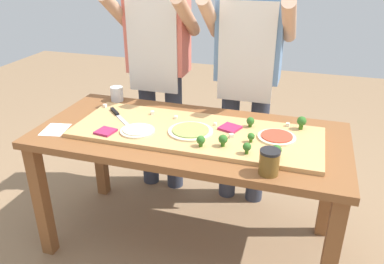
{
  "coord_description": "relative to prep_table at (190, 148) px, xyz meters",
  "views": [
    {
      "loc": [
        0.58,
        -1.82,
        1.66
      ],
      "look_at": [
        0.03,
        -0.05,
        0.78
      ],
      "focal_mm": 36.35,
      "sensor_mm": 36.0,
      "label": 1
    }
  ],
  "objects": [
    {
      "name": "cook_left",
      "position": [
        -0.4,
        0.57,
        0.34
      ],
      "size": [
        0.54,
        0.39,
        1.67
      ],
      "color": "#333847",
      "rests_on": "ground"
    },
    {
      "name": "broccoli_floret_back_mid",
      "position": [
        0.58,
        0.17,
        0.17
      ],
      "size": [
        0.05,
        0.05,
        0.07
      ],
      "color": "#366618",
      "rests_on": "cutting_board"
    },
    {
      "name": "pizza_whole_tomato_red",
      "position": [
        0.46,
        0.02,
        0.13
      ],
      "size": [
        0.2,
        0.2,
        0.02
      ],
      "color": "beige",
      "rests_on": "cutting_board"
    },
    {
      "name": "cheese_crumble_a",
      "position": [
        -0.27,
        0.12,
        0.13
      ],
      "size": [
        0.03,
        0.03,
        0.02
      ],
      "primitive_type": "cube",
      "rotation": [
        0.0,
        0.0,
        0.56
      ],
      "color": "silver",
      "rests_on": "cutting_board"
    },
    {
      "name": "broccoli_floret_front_right",
      "position": [
        0.34,
        -0.07,
        0.15
      ],
      "size": [
        0.04,
        0.04,
        0.05
      ],
      "color": "#366618",
      "rests_on": "cutting_board"
    },
    {
      "name": "flour_cup",
      "position": [
        -0.6,
        0.32,
        0.14
      ],
      "size": [
        0.08,
        0.08,
        0.1
      ],
      "color": "white",
      "rests_on": "prep_table"
    },
    {
      "name": "sauce_jar",
      "position": [
        0.46,
        -0.31,
        0.16
      ],
      "size": [
        0.09,
        0.09,
        0.12
      ],
      "color": "brown",
      "rests_on": "prep_table"
    },
    {
      "name": "cheese_crumble_f",
      "position": [
        0.12,
        0.08,
        0.13
      ],
      "size": [
        0.02,
        0.02,
        0.01
      ],
      "primitive_type": "cube",
      "rotation": [
        0.0,
        0.0,
        1.36
      ],
      "color": "white",
      "rests_on": "cutting_board"
    },
    {
      "name": "cook_right",
      "position": [
        0.21,
        0.57,
        0.34
      ],
      "size": [
        0.54,
        0.39,
        1.67
      ],
      "color": "#333847",
      "rests_on": "ground"
    },
    {
      "name": "prep_table",
      "position": [
        0.0,
        0.0,
        0.0
      ],
      "size": [
        1.68,
        0.78,
        0.76
      ],
      "color": "brown",
      "rests_on": "ground"
    },
    {
      "name": "cheese_crumble_d",
      "position": [
        0.24,
        -0.04,
        0.13
      ],
      "size": [
        0.03,
        0.03,
        0.02
      ],
      "primitive_type": "cube",
      "rotation": [
        0.0,
        0.0,
        0.55
      ],
      "color": "silver",
      "rests_on": "cutting_board"
    },
    {
      "name": "pizza_slice_near_left",
      "position": [
        0.21,
        0.06,
        0.13
      ],
      "size": [
        0.13,
        0.13,
        0.01
      ],
      "primitive_type": "cube",
      "rotation": [
        0.0,
        0.0,
        -0.34
      ],
      "color": "#9E234C",
      "rests_on": "cutting_board"
    },
    {
      "name": "cheese_crumble_e",
      "position": [
        -0.59,
        0.14,
        0.13
      ],
      "size": [
        0.02,
        0.02,
        0.02
      ],
      "primitive_type": "cube",
      "rotation": [
        0.0,
        0.0,
        1.51
      ],
      "color": "white",
      "rests_on": "cutting_board"
    },
    {
      "name": "recipe_note",
      "position": [
        -0.72,
        -0.19,
        0.1
      ],
      "size": [
        0.15,
        0.18,
        0.0
      ],
      "primitive_type": "cube",
      "rotation": [
        0.0,
        0.0,
        0.2
      ],
      "color": "white",
      "rests_on": "prep_table"
    },
    {
      "name": "ground_plane",
      "position": [
        0.0,
        0.0,
        -0.66
      ],
      "size": [
        8.0,
        8.0,
        0.0
      ],
      "primitive_type": "plane",
      "color": "#896B4C"
    },
    {
      "name": "cheese_crumble_c",
      "position": [
        0.51,
        0.19,
        0.13
      ],
      "size": [
        0.02,
        0.02,
        0.02
      ],
      "primitive_type": "cube",
      "rotation": [
        0.0,
        0.0,
        1.47
      ],
      "color": "silver",
      "rests_on": "cutting_board"
    },
    {
      "name": "pizza_slice_far_left",
      "position": [
        -0.41,
        -0.18,
        0.13
      ],
      "size": [
        0.11,
        0.11,
        0.01
      ],
      "primitive_type": "cube",
      "rotation": [
        0.0,
        0.0,
        -0.15
      ],
      "color": "#9E234C",
      "rests_on": "cutting_board"
    },
    {
      "name": "cheese_crumble_b",
      "position": [
        -0.11,
        0.1,
        0.13
      ],
      "size": [
        0.02,
        0.02,
        0.02
      ],
      "primitive_type": "cube",
      "rotation": [
        0.0,
        0.0,
        0.1
      ],
      "color": "white",
      "rests_on": "cutting_board"
    },
    {
      "name": "broccoli_floret_front_mid",
      "position": [
        0.12,
        -0.19,
        0.16
      ],
      "size": [
        0.04,
        0.04,
        0.06
      ],
      "color": "#366618",
      "rests_on": "cutting_board"
    },
    {
      "name": "broccoli_floret_back_right",
      "position": [
        0.31,
        0.12,
        0.16
      ],
      "size": [
        0.04,
        0.04,
        0.06
      ],
      "color": "#366618",
      "rests_on": "cutting_board"
    },
    {
      "name": "pizza_whole_cheese_artichoke",
      "position": [
        -0.25,
        -0.12,
        0.13
      ],
      "size": [
        0.18,
        0.18,
        0.02
      ],
      "color": "beige",
      "rests_on": "cutting_board"
    },
    {
      "name": "broccoli_floret_back_left",
      "position": [
        0.22,
        -0.15,
        0.16
      ],
      "size": [
        0.05,
        0.05,
        0.06
      ],
      "color": "#366618",
      "rests_on": "cutting_board"
    },
    {
      "name": "pizza_whole_pesto_green",
      "position": [
        0.02,
        -0.04,
        0.13
      ],
      "size": [
        0.24,
        0.24,
        0.02
      ],
      "color": "beige",
      "rests_on": "cutting_board"
    },
    {
      "name": "broccoli_floret_center_left",
      "position": [
        0.48,
        -0.19,
        0.16
      ],
      "size": [
        0.05,
        0.05,
        0.06
      ],
      "color": "#366618",
      "rests_on": "cutting_board"
    },
    {
      "name": "broccoli_floret_center_right",
      "position": [
        0.35,
        -0.19,
        0.16
      ],
      "size": [
        0.04,
        0.04,
        0.06
      ],
      "color": "#366618",
      "rests_on": "cutting_board"
    },
    {
      "name": "chefs_knife",
      "position": [
        -0.46,
        0.05,
        0.13
      ],
      "size": [
        0.22,
        0.21,
        0.02
      ],
      "color": "#B7BABF",
      "rests_on": "cutting_board"
    },
    {
      "name": "cutting_board",
      "position": [
        0.04,
        -0.02,
        0.11
      ],
      "size": [
        1.32,
        0.49,
        0.02
      ],
      "primitive_type": "cube",
      "color": "tan",
      "rests_on": "prep_table"
    }
  ]
}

